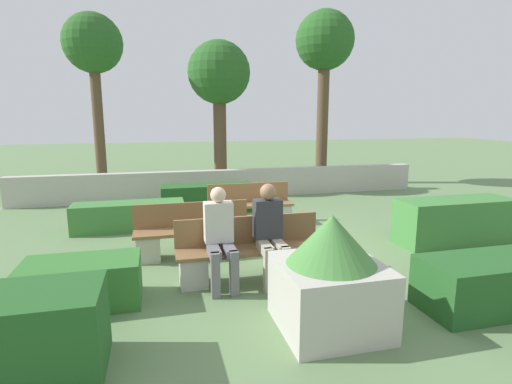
{
  "coord_description": "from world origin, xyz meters",
  "views": [
    {
      "loc": [
        -1.96,
        -6.41,
        2.25
      ],
      "look_at": [
        -0.22,
        0.5,
        0.9
      ],
      "focal_mm": 28.0,
      "sensor_mm": 36.0,
      "label": 1
    }
  ],
  "objects_px": {
    "tree_center_right": "(325,47)",
    "tree_center_left": "(219,77)",
    "tree_leftmost": "(93,49)",
    "person_seated_man": "(270,228)",
    "planter_corner_left": "(330,276)",
    "bench_front": "(251,255)",
    "person_seated_woman": "(220,233)",
    "bench_left_side": "(251,209)",
    "bench_right_side": "(193,236)"
  },
  "relations": [
    {
      "from": "planter_corner_left",
      "to": "tree_center_left",
      "type": "distance_m",
      "value": 8.89
    },
    {
      "from": "bench_left_side",
      "to": "planter_corner_left",
      "type": "relative_size",
      "value": 1.4
    },
    {
      "from": "bench_front",
      "to": "tree_center_right",
      "type": "bearing_deg",
      "value": 60.38
    },
    {
      "from": "planter_corner_left",
      "to": "tree_center_right",
      "type": "bearing_deg",
      "value": 67.34
    },
    {
      "from": "bench_left_side",
      "to": "bench_right_side",
      "type": "distance_m",
      "value": 2.14
    },
    {
      "from": "bench_left_side",
      "to": "person_seated_woman",
      "type": "distance_m",
      "value": 3.15
    },
    {
      "from": "bench_left_side",
      "to": "person_seated_man",
      "type": "xyz_separation_m",
      "value": [
        -0.42,
        -2.92,
        0.42
      ]
    },
    {
      "from": "tree_leftmost",
      "to": "person_seated_man",
      "type": "bearing_deg",
      "value": -68.23
    },
    {
      "from": "bench_right_side",
      "to": "person_seated_man",
      "type": "xyz_separation_m",
      "value": [
        0.93,
        -1.27,
        0.42
      ]
    },
    {
      "from": "planter_corner_left",
      "to": "tree_leftmost",
      "type": "height_order",
      "value": "tree_leftmost"
    },
    {
      "from": "tree_center_left",
      "to": "tree_center_right",
      "type": "bearing_deg",
      "value": 9.54
    },
    {
      "from": "planter_corner_left",
      "to": "tree_leftmost",
      "type": "xyz_separation_m",
      "value": [
        -3.34,
        9.03,
        3.55
      ]
    },
    {
      "from": "person_seated_woman",
      "to": "bench_left_side",
      "type": "bearing_deg",
      "value": 69.22
    },
    {
      "from": "tree_center_right",
      "to": "tree_center_left",
      "type": "bearing_deg",
      "value": -170.46
    },
    {
      "from": "bench_left_side",
      "to": "bench_right_side",
      "type": "bearing_deg",
      "value": -135.7
    },
    {
      "from": "bench_left_side",
      "to": "person_seated_man",
      "type": "distance_m",
      "value": 2.98
    },
    {
      "from": "bench_left_side",
      "to": "tree_center_right",
      "type": "height_order",
      "value": "tree_center_right"
    },
    {
      "from": "planter_corner_left",
      "to": "tree_leftmost",
      "type": "distance_m",
      "value": 10.26
    },
    {
      "from": "bench_right_side",
      "to": "tree_center_right",
      "type": "distance_m",
      "value": 9.11
    },
    {
      "from": "bench_left_side",
      "to": "tree_center_left",
      "type": "distance_m",
      "value": 5.16
    },
    {
      "from": "bench_right_side",
      "to": "tree_center_left",
      "type": "bearing_deg",
      "value": 80.49
    },
    {
      "from": "person_seated_man",
      "to": "tree_leftmost",
      "type": "relative_size",
      "value": 0.26
    },
    {
      "from": "bench_front",
      "to": "tree_center_left",
      "type": "distance_m",
      "value": 7.61
    },
    {
      "from": "bench_left_side",
      "to": "planter_corner_left",
      "type": "xyz_separation_m",
      "value": [
        -0.15,
        -4.28,
        0.26
      ]
    },
    {
      "from": "person_seated_man",
      "to": "tree_center_right",
      "type": "relative_size",
      "value": 0.24
    },
    {
      "from": "bench_right_side",
      "to": "tree_center_left",
      "type": "xyz_separation_m",
      "value": [
        1.39,
        5.8,
        3.06
      ]
    },
    {
      "from": "person_seated_man",
      "to": "person_seated_woman",
      "type": "distance_m",
      "value": 0.69
    },
    {
      "from": "bench_left_side",
      "to": "person_seated_man",
      "type": "height_order",
      "value": "person_seated_man"
    },
    {
      "from": "bench_front",
      "to": "bench_left_side",
      "type": "xyz_separation_m",
      "value": [
        0.66,
        2.78,
        -0.01
      ]
    },
    {
      "from": "bench_right_side",
      "to": "bench_front",
      "type": "bearing_deg",
      "value": -54.33
    },
    {
      "from": "person_seated_man",
      "to": "bench_left_side",
      "type": "bearing_deg",
      "value": 81.77
    },
    {
      "from": "bench_left_side",
      "to": "planter_corner_left",
      "type": "height_order",
      "value": "planter_corner_left"
    },
    {
      "from": "bench_right_side",
      "to": "tree_center_left",
      "type": "relative_size",
      "value": 0.42
    },
    {
      "from": "bench_front",
      "to": "person_seated_woman",
      "type": "relative_size",
      "value": 1.55
    },
    {
      "from": "bench_right_side",
      "to": "tree_leftmost",
      "type": "bearing_deg",
      "value": 112.37
    },
    {
      "from": "planter_corner_left",
      "to": "person_seated_woman",
      "type": "bearing_deg",
      "value": 125.26
    },
    {
      "from": "person_seated_woman",
      "to": "tree_center_left",
      "type": "bearing_deg",
      "value": 80.82
    },
    {
      "from": "bench_front",
      "to": "person_seated_man",
      "type": "height_order",
      "value": "person_seated_man"
    },
    {
      "from": "tree_center_right",
      "to": "tree_leftmost",
      "type": "bearing_deg",
      "value": -179.97
    },
    {
      "from": "planter_corner_left",
      "to": "tree_center_right",
      "type": "xyz_separation_m",
      "value": [
        3.77,
        9.04,
        3.89
      ]
    },
    {
      "from": "tree_leftmost",
      "to": "bench_left_side",
      "type": "bearing_deg",
      "value": -53.74
    },
    {
      "from": "bench_front",
      "to": "planter_corner_left",
      "type": "xyz_separation_m",
      "value": [
        0.51,
        -1.5,
        0.25
      ]
    },
    {
      "from": "planter_corner_left",
      "to": "tree_leftmost",
      "type": "bearing_deg",
      "value": 110.28
    },
    {
      "from": "person_seated_woman",
      "to": "tree_leftmost",
      "type": "height_order",
      "value": "tree_leftmost"
    },
    {
      "from": "tree_leftmost",
      "to": "tree_center_right",
      "type": "xyz_separation_m",
      "value": [
        7.11,
        0.0,
        0.34
      ]
    },
    {
      "from": "bench_right_side",
      "to": "person_seated_woman",
      "type": "bearing_deg",
      "value": -75.06
    },
    {
      "from": "bench_right_side",
      "to": "person_seated_woman",
      "type": "distance_m",
      "value": 1.36
    },
    {
      "from": "person_seated_woman",
      "to": "planter_corner_left",
      "type": "distance_m",
      "value": 1.67
    },
    {
      "from": "person_seated_man",
      "to": "tree_center_left",
      "type": "height_order",
      "value": "tree_center_left"
    },
    {
      "from": "bench_right_side",
      "to": "person_seated_woman",
      "type": "xyz_separation_m",
      "value": [
        0.25,
        -1.27,
        0.41
      ]
    }
  ]
}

